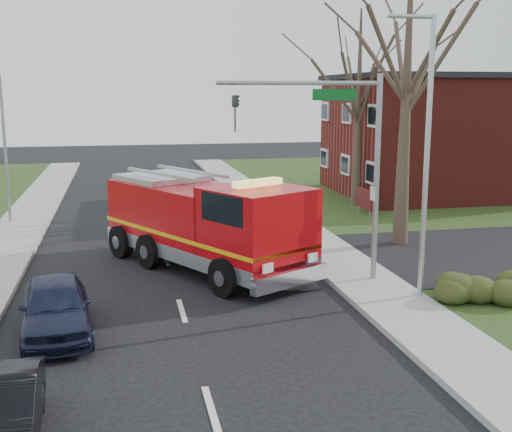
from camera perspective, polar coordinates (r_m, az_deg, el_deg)
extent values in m
plane|color=black|center=(18.88, -6.61, -8.38)|extent=(120.00, 120.00, 0.00)
cube|color=#9B9A95|center=(20.34, 11.17, -6.86)|extent=(2.40, 80.00, 0.15)
cube|color=maroon|center=(41.35, 17.97, 6.67)|extent=(15.00, 10.00, 7.00)
cube|color=black|center=(41.27, 18.27, 11.66)|extent=(15.40, 10.40, 0.30)
cube|color=silver|center=(38.29, 7.96, 4.54)|extent=(0.12, 1.40, 1.20)
cube|color=#561419|center=(33.01, 9.61, 1.54)|extent=(0.12, 2.00, 1.00)
cylinder|color=gray|center=(32.36, 10.10, 0.52)|extent=(0.08, 0.08, 0.90)
cylinder|color=gray|center=(33.82, 9.08, 1.00)|extent=(0.08, 0.08, 0.90)
ellipsoid|color=#2A3212|center=(20.61, 19.54, -5.60)|extent=(2.80, 2.00, 0.90)
cone|color=#392D21|center=(26.21, 13.19, 10.19)|extent=(0.64, 0.64, 12.00)
cone|color=#392D21|center=(35.10, 9.09, 9.25)|extent=(0.56, 0.56, 10.50)
cylinder|color=gray|center=(21.07, 10.66, 3.06)|extent=(0.18, 0.18, 6.80)
cylinder|color=gray|center=(20.02, 3.95, 11.71)|extent=(5.20, 0.14, 0.14)
cube|color=#0C591E|center=(20.35, 6.97, 10.66)|extent=(1.40, 0.06, 0.35)
imported|color=black|center=(19.56, -1.80, 10.72)|extent=(0.22, 0.18, 1.10)
cylinder|color=#B7BABF|center=(19.47, 14.92, 4.61)|extent=(0.16, 0.16, 8.40)
cylinder|color=#B7BABF|center=(19.16, 13.60, 16.87)|extent=(1.40, 0.12, 0.12)
cylinder|color=gray|center=(32.29, -21.39, 5.38)|extent=(0.14, 0.14, 7.00)
cube|color=#B5080E|center=(23.86, -6.60, 0.04)|extent=(5.37, 6.50, 2.35)
cube|color=#B5080E|center=(20.52, 0.15, -1.21)|extent=(3.96, 3.96, 2.69)
cube|color=#B7BABF|center=(22.99, -4.64, -2.77)|extent=(6.79, 9.06, 0.50)
cube|color=#E5B20C|center=(22.85, -4.67, -1.27)|extent=(6.80, 9.06, 0.13)
cube|color=black|center=(19.47, 2.53, 0.63)|extent=(2.34, 1.36, 0.95)
cube|color=#E5D866|center=(20.26, 0.15, 2.97)|extent=(1.76, 1.21, 0.20)
cylinder|color=black|center=(19.86, -2.82, -5.47)|extent=(0.94, 1.27, 1.23)
cylinder|color=black|center=(21.71, 3.24, -4.04)|extent=(0.94, 1.27, 1.23)
cylinder|color=black|center=(25.03, -11.91, -2.23)|extent=(0.94, 1.27, 1.23)
cylinder|color=black|center=(26.52, -6.42, -1.32)|extent=(0.94, 1.27, 1.23)
imported|color=#161C32|center=(17.65, -17.40, -7.69)|extent=(2.17, 4.49, 1.48)
imported|color=black|center=(12.75, -21.79, -16.03)|extent=(1.46, 3.80, 1.23)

